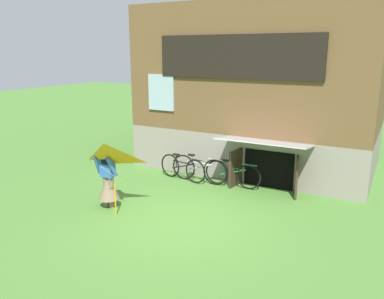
{
  "coord_description": "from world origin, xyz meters",
  "views": [
    {
      "loc": [
        4.1,
        -7.07,
        3.71
      ],
      "look_at": [
        -0.35,
        1.1,
        1.35
      ],
      "focal_mm": 36.19,
      "sensor_mm": 36.0,
      "label": 1
    }
  ],
  "objects_px": {
    "bicycle_green": "(232,174)",
    "bicycle_black": "(182,168)",
    "bicycle_silver": "(199,169)",
    "person": "(108,182)",
    "kite": "(105,165)"
  },
  "relations": [
    {
      "from": "bicycle_black",
      "to": "bicycle_green",
      "type": "bearing_deg",
      "value": 15.31
    },
    {
      "from": "person",
      "to": "kite",
      "type": "relative_size",
      "value": 0.94
    },
    {
      "from": "bicycle_green",
      "to": "bicycle_silver",
      "type": "relative_size",
      "value": 0.93
    },
    {
      "from": "bicycle_black",
      "to": "kite",
      "type": "bearing_deg",
      "value": -82.01
    },
    {
      "from": "person",
      "to": "bicycle_green",
      "type": "relative_size",
      "value": 0.93
    },
    {
      "from": "kite",
      "to": "bicycle_black",
      "type": "xyz_separation_m",
      "value": [
        0.08,
        3.25,
        -0.93
      ]
    },
    {
      "from": "person",
      "to": "bicycle_silver",
      "type": "relative_size",
      "value": 0.87
    },
    {
      "from": "person",
      "to": "bicycle_silver",
      "type": "bearing_deg",
      "value": 46.25
    },
    {
      "from": "bicycle_green",
      "to": "bicycle_black",
      "type": "height_order",
      "value": "bicycle_black"
    },
    {
      "from": "bicycle_silver",
      "to": "bicycle_green",
      "type": "bearing_deg",
      "value": 6.04
    },
    {
      "from": "kite",
      "to": "bicycle_black",
      "type": "bearing_deg",
      "value": 88.6
    },
    {
      "from": "person",
      "to": "bicycle_black",
      "type": "distance_m",
      "value": 2.73
    },
    {
      "from": "bicycle_silver",
      "to": "bicycle_black",
      "type": "distance_m",
      "value": 0.53
    },
    {
      "from": "bicycle_green",
      "to": "bicycle_black",
      "type": "xyz_separation_m",
      "value": [
        -1.53,
        -0.16,
        0.0
      ]
    },
    {
      "from": "bicycle_silver",
      "to": "bicycle_black",
      "type": "xyz_separation_m",
      "value": [
        -0.52,
        -0.06,
        -0.02
      ]
    }
  ]
}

